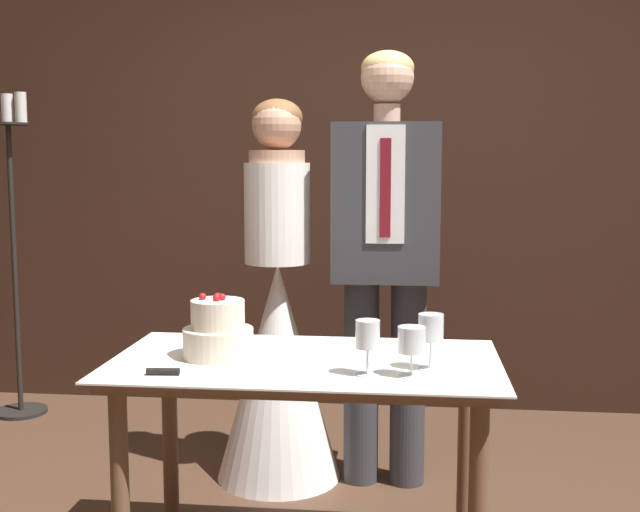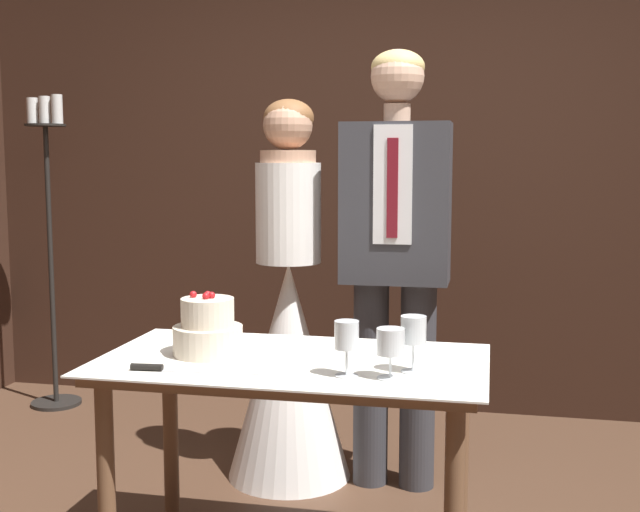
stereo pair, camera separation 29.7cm
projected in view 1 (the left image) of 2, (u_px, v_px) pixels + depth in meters
wall_back at (371, 168)px, 4.48m from camera, size 5.05×0.12×2.69m
cake_table at (305, 390)px, 2.60m from camera, size 1.25×0.69×0.75m
tiered_cake at (218, 332)px, 2.60m from camera, size 0.23×0.23×0.21m
cake_knife at (186, 373)px, 2.40m from camera, size 0.40×0.06×0.02m
wine_glass_near at (431, 329)px, 2.45m from camera, size 0.08×0.08×0.17m
wine_glass_middle at (412, 343)px, 2.37m from camera, size 0.08×0.08×0.15m
wine_glass_far at (368, 337)px, 2.38m from camera, size 0.07×0.07×0.17m
bride at (278, 342)px, 3.47m from camera, size 0.54×0.54×1.65m
groom at (386, 241)px, 3.37m from camera, size 0.44×0.25×1.84m
candle_stand at (14, 247)px, 4.32m from camera, size 0.28×0.28×1.75m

